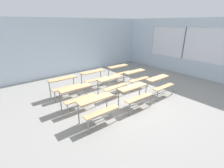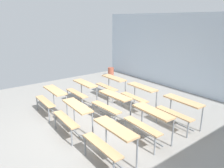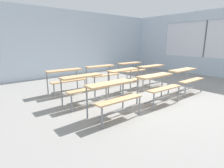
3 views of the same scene
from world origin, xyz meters
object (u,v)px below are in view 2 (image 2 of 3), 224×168
(desk_bench_r1c0, at_px, (82,88))
(desk_bench_r2c0, at_px, (111,83))
(desk_bench_r1c1, at_px, (112,101))
(desk_bench_r2c1, at_px, (139,92))
(desk_bench_r0c1, at_px, (73,112))
(desk_bench_r2c2, at_px, (180,107))
(desk_bench_r1c2, at_px, (149,119))
(desk_bench_r0c2, at_px, (111,136))
(trash_bin, at_px, (111,72))
(desk_bench_r0c0, at_px, (52,96))

(desk_bench_r1c0, height_order, desk_bench_r2c0, same)
(desk_bench_r1c1, bearing_deg, desk_bench_r2c1, 91.89)
(desk_bench_r1c0, relative_size, desk_bench_r2c0, 0.99)
(desk_bench_r0c1, height_order, desk_bench_r2c2, same)
(desk_bench_r2c2, bearing_deg, desk_bench_r1c2, -88.81)
(desk_bench_r0c2, relative_size, desk_bench_r1c0, 1.01)
(desk_bench_r2c2, bearing_deg, trash_bin, 163.50)
(desk_bench_r2c0, height_order, trash_bin, desk_bench_r2c0)
(desk_bench_r1c0, bearing_deg, trash_bin, 128.77)
(desk_bench_r2c2, bearing_deg, desk_bench_r0c2, -86.02)
(desk_bench_r1c0, distance_m, desk_bench_r1c2, 2.94)
(desk_bench_r0c2, xyz_separation_m, desk_bench_r1c0, (-3.02, 1.13, 0.00))
(desk_bench_r1c0, height_order, desk_bench_r2c2, same)
(desk_bench_r0c1, distance_m, desk_bench_r1c2, 1.85)
(desk_bench_r0c1, xyz_separation_m, trash_bin, (-3.98, 4.23, -0.35))
(desk_bench_r2c2, bearing_deg, desk_bench_r2c1, -177.59)
(desk_bench_r0c1, height_order, desk_bench_r2c0, same)
(desk_bench_r1c1, distance_m, desk_bench_r1c2, 1.40)
(desk_bench_r2c2, height_order, trash_bin, desk_bench_r2c2)
(desk_bench_r1c1, distance_m, desk_bench_r2c1, 1.16)
(desk_bench_r0c0, bearing_deg, desk_bench_r2c2, 40.03)
(desk_bench_r0c1, bearing_deg, desk_bench_r0c2, 3.93)
(desk_bench_r0c0, distance_m, trash_bin, 4.87)
(desk_bench_r0c2, height_order, desk_bench_r1c2, same)
(desk_bench_r0c1, bearing_deg, desk_bench_r2c0, 125.28)
(desk_bench_r1c2, bearing_deg, desk_bench_r2c0, 161.74)
(desk_bench_r0c1, xyz_separation_m, desk_bench_r1c2, (1.38, 1.22, 0.00))
(desk_bench_r2c0, bearing_deg, trash_bin, 144.10)
(desk_bench_r1c1, bearing_deg, desk_bench_r2c0, 140.92)
(desk_bench_r0c0, xyz_separation_m, desk_bench_r2c0, (-0.02, 2.28, 0.00))
(desk_bench_r1c1, bearing_deg, trash_bin, 140.91)
(desk_bench_r1c0, xyz_separation_m, desk_bench_r2c0, (0.06, 1.18, 0.00))
(desk_bench_r1c1, xyz_separation_m, desk_bench_r2c1, (-0.08, 1.16, 0.00))
(desk_bench_r0c0, relative_size, desk_bench_r0c2, 1.00)
(desk_bench_r0c0, bearing_deg, trash_bin, 122.37)
(desk_bench_r2c0, distance_m, desk_bench_r2c1, 1.41)
(desk_bench_r1c0, xyz_separation_m, desk_bench_r1c1, (1.54, 0.05, 0.00))
(desk_bench_r0c2, distance_m, desk_bench_r2c0, 3.75)
(desk_bench_r1c1, height_order, desk_bench_r1c2, same)
(desk_bench_r1c0, distance_m, trash_bin, 3.93)
(desk_bench_r0c1, height_order, desk_bench_r1c2, same)
(desk_bench_r2c1, bearing_deg, desk_bench_r0c0, -118.23)
(desk_bench_r1c1, bearing_deg, desk_bench_r1c2, -1.36)
(desk_bench_r2c1, bearing_deg, desk_bench_r2c2, 2.56)
(desk_bench_r2c2, relative_size, trash_bin, 2.66)
(desk_bench_r0c2, xyz_separation_m, desk_bench_r2c0, (-2.96, 2.31, 0.00))
(desk_bench_r2c1, xyz_separation_m, trash_bin, (-3.89, 1.86, -0.35))
(desk_bench_r0c1, distance_m, desk_bench_r1c0, 1.94)
(desk_bench_r0c1, relative_size, trash_bin, 2.66)
(desk_bench_r2c1, height_order, trash_bin, desk_bench_r2c1)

